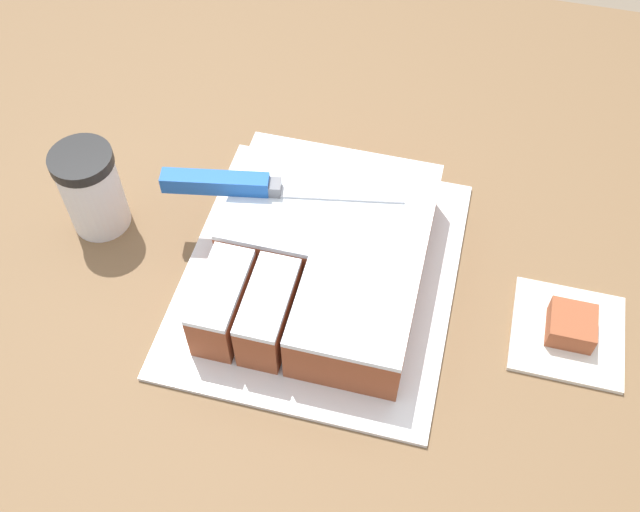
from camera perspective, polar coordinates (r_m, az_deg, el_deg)
name	(u,v)px	position (r m, az deg, el deg)	size (l,w,h in m)	color
ground_plane	(297,465)	(1.77, -1.74, -15.66)	(8.00, 8.00, 0.00)	#7F705B
countertop	(291,373)	(1.35, -2.21, -8.91)	(1.40, 1.10, 0.90)	brown
cake_board	(320,275)	(0.91, 0.00, -1.48)	(0.32, 0.37, 0.01)	white
cake	(323,254)	(0.88, 0.22, 0.13)	(0.24, 0.29, 0.07)	#994C2D
knife	(233,184)	(0.89, -6.61, 5.45)	(0.29, 0.07, 0.02)	silver
coffee_cup	(92,190)	(0.96, -17.01, 4.86)	(0.08, 0.08, 0.12)	white
paper_napkin	(567,333)	(0.91, 18.33, -5.59)	(0.13, 0.13, 0.01)	white
brownie	(571,325)	(0.90, 18.61, -5.03)	(0.05, 0.05, 0.03)	#994C2D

